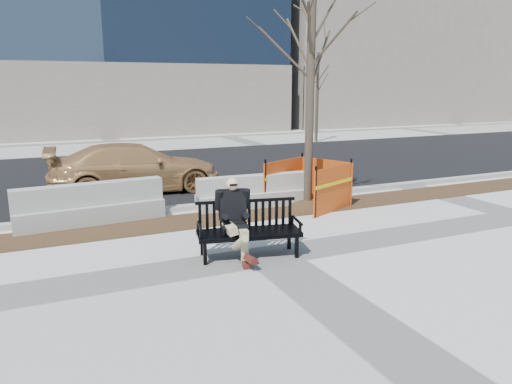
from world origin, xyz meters
The scene contains 11 objects.
ground centered at (0.00, 0.00, 0.00)m, with size 120.00×120.00×0.00m, color beige.
mulch_strip centered at (0.00, 2.60, 0.00)m, with size 40.00×1.20×0.02m, color #47301C.
asphalt_street centered at (0.00, 8.80, 0.00)m, with size 60.00×10.40×0.01m, color black.
curb centered at (0.00, 3.55, 0.06)m, with size 60.00×0.25×0.12m, color #9E9B93.
bench centered at (-0.34, 0.10, 0.00)m, with size 1.78×0.64×0.95m, color black, non-canonical shape.
seated_man centered at (-0.58, 0.20, 0.00)m, with size 0.58×0.97×1.35m, color black, non-canonical shape.
tree_fence centered at (2.31, 2.70, 0.00)m, with size 2.31×2.31×5.79m, color #ED5218, non-canonical shape.
sedan centered at (-1.12, 6.07, 0.00)m, with size 1.85×4.55×1.32m, color #B4824C.
jersey_barrier_left centered at (-2.58, 3.32, 0.00)m, with size 3.04×0.61×0.87m, color #9F9C95, non-canonical shape.
jersey_barrier_right centered at (1.11, 3.21, 0.00)m, with size 2.73×0.55×0.78m, color #ABA9A0, non-canonical shape.
far_tree_right centered at (9.46, 14.22, 0.00)m, with size 1.76×1.76×4.76m, color #453A2C, non-canonical shape.
Camera 1 is at (-3.43, -7.11, 2.88)m, focal length 33.99 mm.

